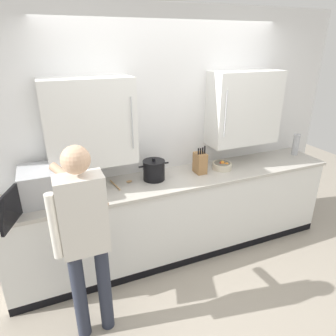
% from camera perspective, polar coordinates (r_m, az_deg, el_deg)
% --- Properties ---
extents(ground_plane, '(9.13, 9.13, 0.00)m').
position_cam_1_polar(ground_plane, '(3.30, 7.09, -21.63)').
color(ground_plane, '#9E9384').
extents(back_wall_tiled, '(4.20, 0.44, 2.65)m').
position_cam_1_polar(back_wall_tiled, '(3.33, 0.14, 7.18)').
color(back_wall_tiled, white).
rests_on(back_wall_tiled, ground_plane).
extents(counter_unit, '(3.63, 0.61, 0.95)m').
position_cam_1_polar(counter_unit, '(3.47, 2.00, -8.96)').
color(counter_unit, white).
rests_on(counter_unit, ground_plane).
extents(microwave_oven, '(0.61, 0.74, 0.30)m').
position_cam_1_polar(microwave_oven, '(2.95, -22.14, -2.89)').
color(microwave_oven, '#B7BABF').
rests_on(microwave_oven, counter_unit).
extents(thermos_flask, '(0.08, 0.08, 0.27)m').
position_cam_1_polar(thermos_flask, '(4.18, 22.95, 4.11)').
color(thermos_flask, '#B7BABF').
rests_on(thermos_flask, counter_unit).
extents(wooden_spoon, '(0.22, 0.25, 0.02)m').
position_cam_1_polar(wooden_spoon, '(3.12, -8.69, -2.85)').
color(wooden_spoon, tan).
rests_on(wooden_spoon, counter_unit).
extents(knife_block, '(0.11, 0.15, 0.31)m').
position_cam_1_polar(knife_block, '(3.33, 6.06, 0.99)').
color(knife_block, '#A37547').
rests_on(knife_block, counter_unit).
extents(fruit_bowl, '(0.22, 0.22, 0.10)m').
position_cam_1_polar(fruit_bowl, '(3.49, 10.16, 0.49)').
color(fruit_bowl, beige).
rests_on(fruit_bowl, counter_unit).
extents(stock_pot, '(0.33, 0.23, 0.24)m').
position_cam_1_polar(stock_pot, '(3.15, -2.67, -0.39)').
color(stock_pot, black).
rests_on(stock_pot, counter_unit).
extents(person_figure, '(0.44, 0.55, 1.67)m').
position_cam_1_polar(person_figure, '(2.37, -15.62, -11.45)').
color(person_figure, '#282D3D').
rests_on(person_figure, ground_plane).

